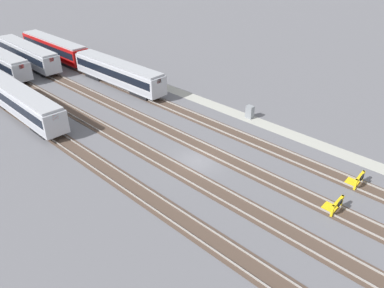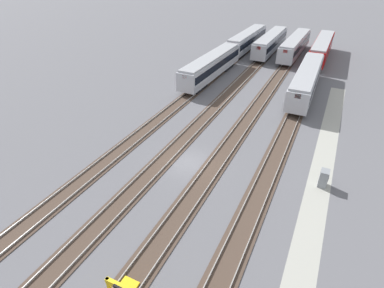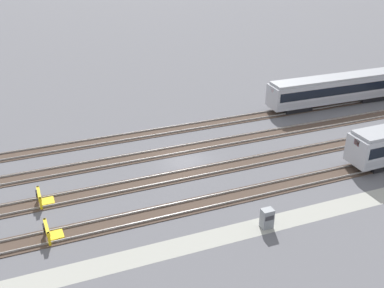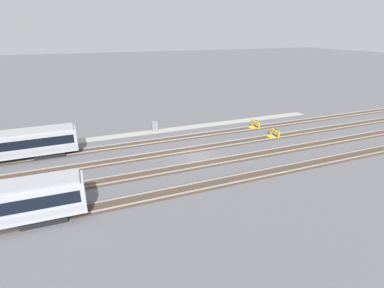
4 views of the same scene
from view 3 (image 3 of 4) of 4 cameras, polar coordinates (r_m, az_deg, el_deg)
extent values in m
plane|color=#5B5B60|center=(43.77, -0.78, -2.24)|extent=(400.00, 400.00, 0.00)
cube|color=#9E9E93|center=(34.77, 6.14, -10.97)|extent=(54.00, 2.00, 0.01)
cube|color=#47382D|center=(37.95, 3.14, -7.19)|extent=(90.00, 2.23, 0.06)
cube|color=gray|center=(38.44, 2.70, -6.51)|extent=(90.00, 0.07, 0.15)
cube|color=gray|center=(37.36, 3.59, -7.63)|extent=(90.00, 0.07, 0.15)
cube|color=#47382D|center=(41.76, 0.40, -3.72)|extent=(90.00, 2.24, 0.06)
cube|color=gray|center=(42.29, 0.04, -3.14)|extent=(90.00, 0.07, 0.15)
cube|color=gray|center=(41.14, 0.77, -4.06)|extent=(90.00, 0.07, 0.15)
cube|color=#47382D|center=(45.78, -1.86, -0.83)|extent=(90.00, 2.24, 0.06)
cube|color=gray|center=(46.34, -2.16, -0.33)|extent=(90.00, 0.07, 0.15)
cube|color=gray|center=(45.13, -1.55, -1.10)|extent=(90.00, 0.07, 0.15)
cube|color=#47382D|center=(49.96, -3.74, 1.58)|extent=(90.00, 2.23, 0.06)
cube|color=gray|center=(50.54, -3.99, 2.01)|extent=(90.00, 0.07, 0.15)
cube|color=gray|center=(49.29, -3.48, 1.37)|extent=(90.00, 0.07, 0.15)
cube|color=red|center=(43.30, 20.23, 0.19)|extent=(0.09, 0.70, 0.56)
cube|color=black|center=(46.66, 22.84, -2.09)|extent=(3.63, 2.29, 0.70)
cube|color=#ADAFB7|center=(59.51, 17.69, 6.65)|extent=(18.06, 3.19, 2.70)
cube|color=black|center=(59.41, 17.73, 6.94)|extent=(17.34, 3.22, 1.08)
cube|color=#9EA0A8|center=(59.76, 17.59, 5.97)|extent=(17.70, 3.21, 0.54)
cube|color=#999BA0|center=(59.05, 17.89, 8.01)|extent=(17.51, 2.90, 0.30)
cube|color=red|center=(54.36, 10.18, 6.78)|extent=(0.10, 0.70, 0.56)
cube|color=black|center=(63.50, 21.54, 5.63)|extent=(3.65, 2.32, 0.70)
cube|color=black|center=(56.99, 12.93, 4.55)|extent=(3.65, 2.32, 0.70)
cube|color=gold|center=(35.96, -18.10, -9.78)|extent=(0.19, 0.19, 1.15)
cube|color=gold|center=(34.49, -17.69, -11.44)|extent=(0.19, 0.19, 1.15)
cube|color=gold|center=(34.97, -17.99, -10.04)|extent=(0.34, 2.01, 0.30)
cube|color=gold|center=(35.53, -16.90, -11.05)|extent=(1.15, 1.13, 0.18)
cube|color=black|center=(34.97, -18.29, -10.09)|extent=(0.15, 0.61, 0.44)
cube|color=gold|center=(40.07, -18.90, -5.85)|extent=(0.18, 0.18, 1.15)
cube|color=gold|center=(38.54, -18.66, -7.20)|extent=(0.18, 0.18, 1.15)
cube|color=gold|center=(39.08, -18.87, -5.99)|extent=(0.28, 2.00, 0.30)
cube|color=gold|center=(39.56, -17.89, -6.97)|extent=(1.12, 1.10, 0.18)
cube|color=black|center=(39.08, -19.13, -6.04)|extent=(0.13, 0.60, 0.44)
cube|color=gray|center=(35.01, 9.50, -9.29)|extent=(0.90, 0.70, 1.60)
cube|color=#333338|center=(34.63, 9.83, -9.29)|extent=(0.70, 0.04, 0.36)
camera|label=1|loc=(60.11, -32.15, 22.63)|focal=35.00mm
camera|label=2|loc=(26.75, -38.88, 12.43)|focal=28.00mm
camera|label=4|loc=(73.49, 0.62, 21.84)|focal=28.00mm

